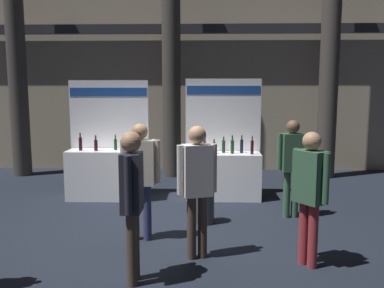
{
  "coord_description": "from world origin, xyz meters",
  "views": [
    {
      "loc": [
        0.84,
        -6.29,
        2.26
      ],
      "look_at": [
        0.62,
        0.9,
        1.28
      ],
      "focal_mm": 38.05,
      "sensor_mm": 36.0,
      "label": 1
    }
  ],
  "objects_px": {
    "visitor_0": "(310,186)",
    "visitor_4": "(140,171)",
    "exhibitor_booth_1": "(223,170)",
    "visitor_7": "(197,180)",
    "visitor_2": "(132,194)",
    "exhibitor_booth_0": "(107,169)",
    "trash_bin": "(205,203)",
    "visitor_3": "(292,160)"
  },
  "relations": [
    {
      "from": "trash_bin",
      "to": "visitor_2",
      "type": "bearing_deg",
      "value": -111.05
    },
    {
      "from": "exhibitor_booth_1",
      "to": "visitor_3",
      "type": "relative_size",
      "value": 1.43
    },
    {
      "from": "visitor_0",
      "to": "visitor_4",
      "type": "distance_m",
      "value": 2.42
    },
    {
      "from": "visitor_4",
      "to": "visitor_2",
      "type": "bearing_deg",
      "value": -83.3
    },
    {
      "from": "exhibitor_booth_0",
      "to": "visitor_4",
      "type": "distance_m",
      "value": 2.62
    },
    {
      "from": "exhibitor_booth_0",
      "to": "visitor_7",
      "type": "height_order",
      "value": "exhibitor_booth_0"
    },
    {
      "from": "visitor_0",
      "to": "visitor_2",
      "type": "xyz_separation_m",
      "value": [
        -2.16,
        -0.52,
        0.02
      ]
    },
    {
      "from": "visitor_2",
      "to": "visitor_4",
      "type": "bearing_deg",
      "value": 5.27
    },
    {
      "from": "visitor_0",
      "to": "exhibitor_booth_1",
      "type": "bearing_deg",
      "value": -21.27
    },
    {
      "from": "visitor_2",
      "to": "visitor_3",
      "type": "height_order",
      "value": "visitor_2"
    },
    {
      "from": "visitor_0",
      "to": "visitor_7",
      "type": "relative_size",
      "value": 0.97
    },
    {
      "from": "exhibitor_booth_1",
      "to": "visitor_0",
      "type": "bearing_deg",
      "value": -74.03
    },
    {
      "from": "exhibitor_booth_0",
      "to": "visitor_2",
      "type": "height_order",
      "value": "exhibitor_booth_0"
    },
    {
      "from": "exhibitor_booth_0",
      "to": "exhibitor_booth_1",
      "type": "height_order",
      "value": "exhibitor_booth_1"
    },
    {
      "from": "visitor_2",
      "to": "visitor_4",
      "type": "xyz_separation_m",
      "value": [
        -0.12,
        1.36,
        -0.0
      ]
    },
    {
      "from": "exhibitor_booth_0",
      "to": "visitor_7",
      "type": "bearing_deg",
      "value": -57.37
    },
    {
      "from": "exhibitor_booth_1",
      "to": "visitor_7",
      "type": "distance_m",
      "value": 3.14
    },
    {
      "from": "exhibitor_booth_1",
      "to": "visitor_2",
      "type": "height_order",
      "value": "exhibitor_booth_1"
    },
    {
      "from": "exhibitor_booth_1",
      "to": "trash_bin",
      "type": "relative_size",
      "value": 3.58
    },
    {
      "from": "exhibitor_booth_0",
      "to": "exhibitor_booth_1",
      "type": "distance_m",
      "value": 2.41
    },
    {
      "from": "trash_bin",
      "to": "visitor_3",
      "type": "distance_m",
      "value": 1.71
    },
    {
      "from": "exhibitor_booth_1",
      "to": "visitor_2",
      "type": "xyz_separation_m",
      "value": [
        -1.22,
        -3.79,
        0.46
      ]
    },
    {
      "from": "visitor_0",
      "to": "visitor_4",
      "type": "bearing_deg",
      "value": 32.48
    },
    {
      "from": "exhibitor_booth_0",
      "to": "visitor_0",
      "type": "distance_m",
      "value": 4.64
    },
    {
      "from": "visitor_2",
      "to": "visitor_7",
      "type": "relative_size",
      "value": 1.0
    },
    {
      "from": "exhibitor_booth_1",
      "to": "visitor_7",
      "type": "relative_size",
      "value": 1.38
    },
    {
      "from": "exhibitor_booth_0",
      "to": "visitor_0",
      "type": "relative_size",
      "value": 1.4
    },
    {
      "from": "visitor_0",
      "to": "visitor_2",
      "type": "height_order",
      "value": "visitor_2"
    },
    {
      "from": "visitor_2",
      "to": "visitor_3",
      "type": "relative_size",
      "value": 1.03
    },
    {
      "from": "visitor_2",
      "to": "visitor_7",
      "type": "xyz_separation_m",
      "value": [
        0.73,
        0.72,
        0.01
      ]
    },
    {
      "from": "visitor_4",
      "to": "visitor_7",
      "type": "relative_size",
      "value": 0.98
    },
    {
      "from": "visitor_2",
      "to": "visitor_7",
      "type": "bearing_deg",
      "value": -45.01
    },
    {
      "from": "trash_bin",
      "to": "visitor_0",
      "type": "distance_m",
      "value": 2.22
    },
    {
      "from": "trash_bin",
      "to": "visitor_0",
      "type": "height_order",
      "value": "visitor_0"
    },
    {
      "from": "exhibitor_booth_0",
      "to": "visitor_4",
      "type": "bearing_deg",
      "value": -65.58
    },
    {
      "from": "exhibitor_booth_0",
      "to": "trash_bin",
      "type": "height_order",
      "value": "exhibitor_booth_0"
    },
    {
      "from": "visitor_2",
      "to": "visitor_4",
      "type": "distance_m",
      "value": 1.37
    },
    {
      "from": "trash_bin",
      "to": "visitor_7",
      "type": "distance_m",
      "value": 1.62
    },
    {
      "from": "visitor_0",
      "to": "visitor_3",
      "type": "bearing_deg",
      "value": -42.91
    },
    {
      "from": "exhibitor_booth_0",
      "to": "visitor_4",
      "type": "relative_size",
      "value": 1.39
    },
    {
      "from": "trash_bin",
      "to": "visitor_7",
      "type": "height_order",
      "value": "visitor_7"
    },
    {
      "from": "visitor_4",
      "to": "exhibitor_booth_1",
      "type": "bearing_deg",
      "value": 62.94
    }
  ]
}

